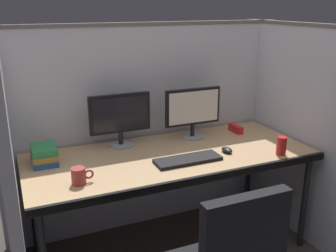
{
  "coord_description": "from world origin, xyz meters",
  "views": [
    {
      "loc": [
        -0.96,
        -1.87,
        1.7
      ],
      "look_at": [
        0.0,
        0.35,
        0.92
      ],
      "focal_mm": 40.75,
      "sensor_mm": 36.0,
      "label": 1
    }
  ],
  "objects_px": {
    "book_stack": "(44,155)",
    "red_stapler": "(236,129)",
    "desk": "(172,161)",
    "coffee_mug": "(79,176)",
    "keyboard_main": "(188,160)",
    "computer_mouse": "(227,150)",
    "monitor_left": "(120,116)",
    "monitor_right": "(193,110)",
    "soda_can": "(281,146)"
  },
  "relations": [
    {
      "from": "book_stack",
      "to": "monitor_right",
      "type": "bearing_deg",
      "value": 3.12
    },
    {
      "from": "monitor_right",
      "to": "book_stack",
      "type": "height_order",
      "value": "monitor_right"
    },
    {
      "from": "monitor_right",
      "to": "coffee_mug",
      "type": "xyz_separation_m",
      "value": [
        -0.93,
        -0.44,
        -0.17
      ]
    },
    {
      "from": "coffee_mug",
      "to": "monitor_left",
      "type": "bearing_deg",
      "value": 51.26
    },
    {
      "from": "book_stack",
      "to": "red_stapler",
      "type": "xyz_separation_m",
      "value": [
        1.44,
        0.04,
        -0.03
      ]
    },
    {
      "from": "computer_mouse",
      "to": "book_stack",
      "type": "height_order",
      "value": "book_stack"
    },
    {
      "from": "soda_can",
      "to": "monitor_right",
      "type": "bearing_deg",
      "value": 126.23
    },
    {
      "from": "coffee_mug",
      "to": "book_stack",
      "type": "bearing_deg",
      "value": 110.85
    },
    {
      "from": "computer_mouse",
      "to": "red_stapler",
      "type": "relative_size",
      "value": 0.64
    },
    {
      "from": "book_stack",
      "to": "red_stapler",
      "type": "relative_size",
      "value": 1.48
    },
    {
      "from": "soda_can",
      "to": "keyboard_main",
      "type": "bearing_deg",
      "value": 167.49
    },
    {
      "from": "keyboard_main",
      "to": "monitor_right",
      "type": "bearing_deg",
      "value": 59.55
    },
    {
      "from": "monitor_right",
      "to": "computer_mouse",
      "type": "height_order",
      "value": "monitor_right"
    },
    {
      "from": "coffee_mug",
      "to": "red_stapler",
      "type": "relative_size",
      "value": 0.84
    },
    {
      "from": "monitor_left",
      "to": "book_stack",
      "type": "xyz_separation_m",
      "value": [
        -0.53,
        -0.1,
        -0.16
      ]
    },
    {
      "from": "desk",
      "to": "red_stapler",
      "type": "bearing_deg",
      "value": 19.24
    },
    {
      "from": "keyboard_main",
      "to": "coffee_mug",
      "type": "relative_size",
      "value": 3.41
    },
    {
      "from": "monitor_right",
      "to": "coffee_mug",
      "type": "relative_size",
      "value": 3.41
    },
    {
      "from": "keyboard_main",
      "to": "computer_mouse",
      "type": "bearing_deg",
      "value": 5.93
    },
    {
      "from": "red_stapler",
      "to": "desk",
      "type": "bearing_deg",
      "value": -160.76
    },
    {
      "from": "desk",
      "to": "coffee_mug",
      "type": "relative_size",
      "value": 15.08
    },
    {
      "from": "monitor_left",
      "to": "soda_can",
      "type": "relative_size",
      "value": 3.52
    },
    {
      "from": "desk",
      "to": "red_stapler",
      "type": "relative_size",
      "value": 12.67
    },
    {
      "from": "monitor_right",
      "to": "monitor_left",
      "type": "bearing_deg",
      "value": 175.56
    },
    {
      "from": "coffee_mug",
      "to": "book_stack",
      "type": "height_order",
      "value": "book_stack"
    },
    {
      "from": "book_stack",
      "to": "soda_can",
      "type": "distance_m",
      "value": 1.53
    },
    {
      "from": "keyboard_main",
      "to": "red_stapler",
      "type": "distance_m",
      "value": 0.71
    },
    {
      "from": "coffee_mug",
      "to": "desk",
      "type": "bearing_deg",
      "value": 16.52
    },
    {
      "from": "coffee_mug",
      "to": "soda_can",
      "type": "xyz_separation_m",
      "value": [
        1.32,
        -0.09,
        0.01
      ]
    },
    {
      "from": "monitor_left",
      "to": "monitor_right",
      "type": "distance_m",
      "value": 0.54
    },
    {
      "from": "desk",
      "to": "monitor_left",
      "type": "distance_m",
      "value": 0.47
    },
    {
      "from": "book_stack",
      "to": "red_stapler",
      "type": "height_order",
      "value": "book_stack"
    },
    {
      "from": "desk",
      "to": "coffee_mug",
      "type": "height_order",
      "value": "coffee_mug"
    },
    {
      "from": "computer_mouse",
      "to": "red_stapler",
      "type": "height_order",
      "value": "red_stapler"
    },
    {
      "from": "red_stapler",
      "to": "monitor_left",
      "type": "bearing_deg",
      "value": 176.1
    },
    {
      "from": "monitor_right",
      "to": "red_stapler",
      "type": "xyz_separation_m",
      "value": [
        0.37,
        -0.02,
        -0.19
      ]
    },
    {
      "from": "desk",
      "to": "monitor_left",
      "type": "xyz_separation_m",
      "value": [
        -0.26,
        0.29,
        0.27
      ]
    },
    {
      "from": "monitor_left",
      "to": "red_stapler",
      "type": "distance_m",
      "value": 0.93
    },
    {
      "from": "soda_can",
      "to": "book_stack",
      "type": "bearing_deg",
      "value": 162.08
    },
    {
      "from": "computer_mouse",
      "to": "red_stapler",
      "type": "distance_m",
      "value": 0.45
    },
    {
      "from": "monitor_right",
      "to": "coffee_mug",
      "type": "bearing_deg",
      "value": -154.69
    },
    {
      "from": "monitor_left",
      "to": "monitor_right",
      "type": "xyz_separation_m",
      "value": [
        0.54,
        -0.04,
        0.0
      ]
    },
    {
      "from": "book_stack",
      "to": "monitor_left",
      "type": "bearing_deg",
      "value": 10.73
    },
    {
      "from": "desk",
      "to": "soda_can",
      "type": "bearing_deg",
      "value": -23.09
    },
    {
      "from": "monitor_left",
      "to": "soda_can",
      "type": "height_order",
      "value": "monitor_left"
    },
    {
      "from": "soda_can",
      "to": "red_stapler",
      "type": "bearing_deg",
      "value": 92.24
    },
    {
      "from": "monitor_right",
      "to": "red_stapler",
      "type": "height_order",
      "value": "monitor_right"
    },
    {
      "from": "desk",
      "to": "keyboard_main",
      "type": "bearing_deg",
      "value": -72.03
    },
    {
      "from": "soda_can",
      "to": "red_stapler",
      "type": "xyz_separation_m",
      "value": [
        -0.02,
        0.51,
        -0.03
      ]
    },
    {
      "from": "keyboard_main",
      "to": "desk",
      "type": "bearing_deg",
      "value": 107.97
    }
  ]
}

